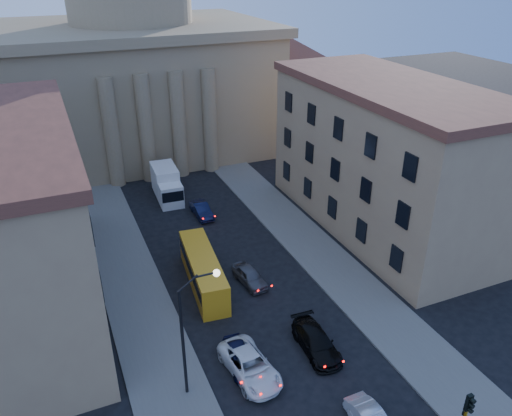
{
  "coord_description": "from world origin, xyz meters",
  "views": [
    {
      "loc": [
        -12.58,
        -14.9,
        24.98
      ],
      "look_at": [
        0.91,
        16.39,
        7.67
      ],
      "focal_mm": 35.0,
      "sensor_mm": 36.0,
      "label": 1
    }
  ],
  "objects": [
    {
      "name": "car_right_mid",
      "position": [
        1.97,
        8.16,
        0.75
      ],
      "size": [
        2.37,
        5.25,
        1.49
      ],
      "primitive_type": "imported",
      "rotation": [
        0.0,
        0.0,
        -0.06
      ],
      "color": "black",
      "rests_on": "ground"
    },
    {
      "name": "building_left",
      "position": [
        -17.0,
        22.0,
        7.42
      ],
      "size": [
        11.6,
        26.6,
        14.7
      ],
      "color": "tan",
      "rests_on": "ground"
    },
    {
      "name": "box_truck",
      "position": [
        -1.41,
        36.65,
        1.68
      ],
      "size": [
        2.85,
        6.58,
        3.55
      ],
      "rotation": [
        0.0,
        0.0,
        -0.05
      ],
      "color": "silver",
      "rests_on": "ground"
    },
    {
      "name": "car_left_mid",
      "position": [
        -3.2,
        7.89,
        0.77
      ],
      "size": [
        3.12,
        5.79,
        1.54
      ],
      "primitive_type": "imported",
      "rotation": [
        0.0,
        0.0,
        0.1
      ],
      "color": "white",
      "rests_on": "ground"
    },
    {
      "name": "car_left_near",
      "position": [
        -3.5,
        8.97,
        0.7
      ],
      "size": [
        1.99,
        4.25,
        1.41
      ],
      "primitive_type": "imported",
      "rotation": [
        0.0,
        0.0,
        -0.08
      ],
      "color": "black",
      "rests_on": "ground"
    },
    {
      "name": "city_bus",
      "position": [
        -2.86,
        18.85,
        1.48
      ],
      "size": [
        3.16,
        9.92,
        2.75
      ],
      "rotation": [
        0.0,
        0.0,
        -0.1
      ],
      "color": "orange",
      "rests_on": "ground"
    },
    {
      "name": "car_right_distant",
      "position": [
        0.8,
        30.89,
        0.71
      ],
      "size": [
        1.57,
        4.31,
        1.41
      ],
      "primitive_type": "imported",
      "rotation": [
        0.0,
        0.0,
        0.02
      ],
      "color": "black",
      "rests_on": "ground"
    },
    {
      "name": "street_lamp",
      "position": [
        -6.97,
        8.0,
        5.29
      ],
      "size": [
        2.62,
        0.44,
        8.83
      ],
      "color": "black",
      "rests_on": "ground"
    },
    {
      "name": "sidewalk_left",
      "position": [
        -8.5,
        18.0,
        0.07
      ],
      "size": [
        5.0,
        60.0,
        0.15
      ],
      "primitive_type": "cube",
      "color": "#5D5955",
      "rests_on": "ground"
    },
    {
      "name": "church",
      "position": [
        0.0,
        55.47,
        11.88
      ],
      "size": [
        68.02,
        28.76,
        36.6
      ],
      "color": "#887653",
      "rests_on": "ground"
    },
    {
      "name": "car_right_far",
      "position": [
        0.8,
        17.48,
        0.7
      ],
      "size": [
        2.17,
        4.31,
        1.41
      ],
      "primitive_type": "imported",
      "rotation": [
        0.0,
        0.0,
        0.13
      ],
      "color": "#4D4C52",
      "rests_on": "ground"
    },
    {
      "name": "sidewalk_right",
      "position": [
        8.5,
        18.0,
        0.07
      ],
      "size": [
        5.0,
        60.0,
        0.15
      ],
      "primitive_type": "cube",
      "color": "#5D5955",
      "rests_on": "ground"
    },
    {
      "name": "building_right",
      "position": [
        17.0,
        22.0,
        7.42
      ],
      "size": [
        11.6,
        26.6,
        14.7
      ],
      "color": "tan",
      "rests_on": "ground"
    }
  ]
}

